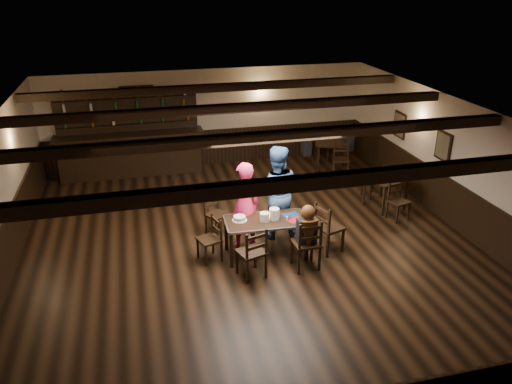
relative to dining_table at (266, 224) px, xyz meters
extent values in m
plane|color=black|center=(-0.22, 0.38, -0.67)|extent=(10.00, 10.00, 0.00)
cube|color=beige|center=(-0.22, 5.38, 0.68)|extent=(9.00, 0.02, 2.70)
cube|color=beige|center=(-0.22, -4.62, 0.68)|extent=(9.00, 0.02, 2.70)
cube|color=beige|center=(4.28, 0.38, 0.68)|extent=(0.02, 10.00, 2.70)
cube|color=silver|center=(-0.22, 0.38, 2.03)|extent=(9.00, 10.00, 0.02)
cube|color=black|center=(-0.22, 5.35, -0.17)|extent=(9.00, 0.04, 1.00)
cube|color=black|center=(-4.69, 0.38, -0.17)|extent=(0.04, 10.00, 1.00)
cube|color=black|center=(4.25, 0.38, -0.17)|extent=(0.04, 10.00, 1.00)
cube|color=black|center=(-2.12, 5.35, 1.18)|extent=(0.90, 0.03, 1.00)
cube|color=black|center=(-2.12, 5.33, 1.18)|extent=(0.80, 0.02, 0.90)
cube|color=black|center=(4.25, 0.88, 0.93)|extent=(0.03, 0.55, 0.65)
cube|color=#72664C|center=(4.23, 0.88, 0.93)|extent=(0.02, 0.45, 0.55)
cube|color=black|center=(4.25, 2.78, 0.88)|extent=(0.03, 0.55, 0.65)
cube|color=#72664C|center=(4.23, 2.78, 0.88)|extent=(0.02, 0.45, 0.55)
cube|color=black|center=(-0.22, -2.62, 1.93)|extent=(8.90, 0.18, 0.18)
cube|color=black|center=(-0.22, -0.62, 1.93)|extent=(8.90, 0.18, 0.18)
cube|color=black|center=(-0.22, 1.38, 1.93)|extent=(8.90, 0.18, 0.18)
cube|color=black|center=(-0.22, 3.38, 1.93)|extent=(8.90, 0.18, 0.18)
cube|color=black|center=(-0.74, -0.30, -0.32)|extent=(0.06, 0.06, 0.71)
cube|color=black|center=(-0.71, 0.37, -0.32)|extent=(0.06, 0.06, 0.71)
cube|color=black|center=(0.71, -0.37, -0.32)|extent=(0.06, 0.06, 0.71)
cube|color=black|center=(0.74, 0.30, -0.32)|extent=(0.06, 0.06, 0.71)
cube|color=black|center=(0.00, 0.00, 0.06)|extent=(1.61, 0.86, 0.04)
cube|color=#A5A8AD|center=(0.02, 0.38, 0.06)|extent=(1.57, 0.11, 0.04)
cube|color=#A5A8AD|center=(-0.02, -0.38, 0.06)|extent=(1.57, 0.11, 0.04)
cube|color=#A5A8AD|center=(0.77, -0.04, 0.06)|extent=(0.07, 0.79, 0.04)
cube|color=#A5A8AD|center=(-0.77, 0.04, 0.06)|extent=(0.07, 0.79, 0.04)
cube|color=black|center=(-0.31, -0.43, -0.44)|extent=(0.05, 0.05, 0.47)
cube|color=black|center=(-0.21, -0.78, -0.44)|extent=(0.05, 0.05, 0.47)
cube|color=black|center=(-0.69, -0.54, -0.44)|extent=(0.05, 0.05, 0.47)
cube|color=black|center=(-0.58, -0.90, -0.44)|extent=(0.05, 0.05, 0.47)
cube|color=black|center=(-0.45, -0.66, -0.18)|extent=(0.57, 0.55, 0.04)
cube|color=black|center=(-0.39, -0.84, 0.06)|extent=(0.45, 0.17, 0.49)
cube|color=black|center=(-0.39, -0.84, 0.02)|extent=(0.38, 0.14, 0.05)
cube|color=black|center=(-0.39, -0.84, 0.21)|extent=(0.38, 0.14, 0.05)
cube|color=black|center=(0.79, -0.43, -0.43)|extent=(0.04, 0.04, 0.49)
cube|color=black|center=(0.81, -0.81, -0.43)|extent=(0.04, 0.04, 0.49)
cube|color=black|center=(0.39, -0.44, -0.43)|extent=(0.04, 0.04, 0.49)
cube|color=black|center=(0.40, -0.83, -0.43)|extent=(0.04, 0.04, 0.49)
cube|color=black|center=(0.60, -0.63, -0.16)|extent=(0.49, 0.47, 0.05)
cube|color=black|center=(0.60, -0.82, 0.09)|extent=(0.48, 0.05, 0.51)
cube|color=black|center=(0.60, -0.82, 0.04)|extent=(0.41, 0.04, 0.06)
cube|color=black|center=(0.60, -0.82, 0.25)|extent=(0.41, 0.04, 0.06)
cube|color=black|center=(-1.31, 0.18, -0.46)|extent=(0.04, 0.04, 0.42)
cube|color=black|center=(-0.99, 0.29, -0.46)|extent=(0.04, 0.04, 0.42)
cube|color=black|center=(-1.20, -0.15, -0.46)|extent=(0.04, 0.04, 0.42)
cube|color=black|center=(-0.88, -0.04, -0.46)|extent=(0.04, 0.04, 0.42)
cube|color=black|center=(-1.09, 0.07, -0.23)|extent=(0.50, 0.51, 0.04)
cube|color=black|center=(-0.94, 0.12, -0.02)|extent=(0.16, 0.40, 0.44)
cube|color=black|center=(-0.94, 0.12, -0.06)|extent=(0.13, 0.34, 0.05)
cube|color=black|center=(-0.94, 0.12, 0.12)|extent=(0.13, 0.34, 0.05)
cube|color=black|center=(1.49, -0.28, -0.43)|extent=(0.05, 0.05, 0.49)
cube|color=black|center=(1.12, -0.40, -0.43)|extent=(0.05, 0.05, 0.49)
cube|color=black|center=(1.36, 0.11, -0.43)|extent=(0.05, 0.05, 0.49)
cube|color=black|center=(0.99, -0.01, -0.43)|extent=(0.05, 0.05, 0.49)
cube|color=black|center=(1.24, -0.15, -0.16)|extent=(0.59, 0.60, 0.05)
cube|color=black|center=(1.06, -0.21, 0.10)|extent=(0.19, 0.47, 0.51)
cube|color=black|center=(1.06, -0.21, 0.05)|extent=(0.16, 0.40, 0.06)
cube|color=black|center=(1.06, -0.21, 0.25)|extent=(0.16, 0.40, 0.06)
cube|color=black|center=(-0.83, 0.83, -0.46)|extent=(0.05, 0.05, 0.43)
cube|color=black|center=(-1.00, 1.12, -0.46)|extent=(0.05, 0.05, 0.43)
cube|color=black|center=(-0.52, 1.01, -0.46)|extent=(0.05, 0.05, 0.43)
cube|color=black|center=(-0.69, 1.30, -0.46)|extent=(0.05, 0.05, 0.43)
cube|color=black|center=(-0.76, 1.07, -0.23)|extent=(0.56, 0.55, 0.04)
cube|color=black|center=(-0.85, 1.21, 0.00)|extent=(0.38, 0.24, 0.45)
cube|color=black|center=(-0.85, 1.21, -0.05)|extent=(0.32, 0.20, 0.05)
cube|color=black|center=(-0.85, 1.21, 0.13)|extent=(0.32, 0.20, 0.05)
imported|color=#F6378E|center=(-0.33, 0.44, 0.23)|extent=(0.70, 0.50, 1.79)
imported|color=navy|center=(0.40, 0.71, 0.31)|extent=(1.07, 0.90, 1.97)
cube|color=black|center=(0.60, -0.50, -0.15)|extent=(0.33, 0.33, 0.13)
cube|color=black|center=(0.60, -0.63, 0.09)|extent=(0.35, 0.21, 0.49)
cylinder|color=black|center=(0.60, -0.63, 0.31)|extent=(0.10, 0.35, 0.35)
sphere|color=#D8A384|center=(0.60, -0.63, 0.47)|extent=(0.22, 0.22, 0.22)
sphere|color=#3A1D0D|center=(0.60, -0.66, 0.48)|extent=(0.27, 0.27, 0.27)
cone|color=#3A1D0D|center=(0.60, -0.76, 0.07)|extent=(0.21, 0.21, 0.62)
cylinder|color=white|center=(-0.49, 0.10, 0.09)|extent=(0.29, 0.29, 0.01)
cylinder|color=white|center=(-0.49, 0.10, 0.13)|extent=(0.23, 0.23, 0.08)
cylinder|color=silver|center=(-0.49, 0.10, 0.12)|extent=(0.25, 0.25, 0.04)
cylinder|color=white|center=(-0.04, -0.03, 0.16)|extent=(0.18, 0.18, 0.17)
cylinder|color=white|center=(0.16, 0.00, 0.19)|extent=(0.19, 0.19, 0.22)
cylinder|color=#A5A8AD|center=(0.01, 0.06, 0.10)|extent=(0.05, 0.05, 0.03)
sphere|color=orange|center=(0.01, 0.06, 0.13)|extent=(0.03, 0.03, 0.03)
cylinder|color=silver|center=(0.39, -0.11, 0.12)|extent=(0.03, 0.03, 0.08)
cylinder|color=#A5A8AD|center=(0.43, -0.08, 0.13)|extent=(0.04, 0.04, 0.09)
cylinder|color=silver|center=(0.25, 0.06, 0.14)|extent=(0.08, 0.08, 0.12)
cube|color=maroon|center=(0.54, -0.13, 0.08)|extent=(0.35, 0.30, 0.00)
cube|color=#0F224D|center=(0.52, 0.10, 0.08)|extent=(0.34, 0.27, 0.00)
cube|color=black|center=(-2.42, 5.03, -0.12)|extent=(3.72, 0.60, 1.10)
cube|color=black|center=(-2.42, 5.03, 0.45)|extent=(3.92, 0.70, 0.05)
cube|color=black|center=(-2.42, 5.30, 0.43)|extent=(3.72, 0.10, 2.20)
cube|color=black|center=(-2.42, 5.20, 0.68)|extent=(3.62, 0.22, 0.03)
cube|color=black|center=(-2.42, 5.20, 1.03)|extent=(3.62, 0.22, 0.03)
cube|color=black|center=(-2.42, 5.20, 1.38)|extent=(3.62, 0.22, 0.03)
cube|color=black|center=(3.26, 1.41, 0.06)|extent=(0.98, 0.98, 0.04)
cube|color=black|center=(3.02, 1.01, -0.32)|extent=(0.05, 0.05, 0.71)
cube|color=black|center=(2.85, 1.65, -0.32)|extent=(0.05, 0.05, 0.71)
cube|color=black|center=(3.66, 1.18, -0.32)|extent=(0.05, 0.05, 0.71)
cube|color=black|center=(3.49, 1.82, -0.32)|extent=(0.05, 0.05, 0.71)
cube|color=black|center=(3.05, 4.22, 0.06)|extent=(1.13, 1.13, 0.04)
cube|color=black|center=(2.58, 4.01, -0.32)|extent=(0.05, 0.05, 0.71)
cube|color=black|center=(2.83, 4.69, -0.32)|extent=(0.05, 0.05, 0.71)
cube|color=black|center=(3.26, 3.76, -0.32)|extent=(0.05, 0.05, 0.71)
cube|color=black|center=(3.51, 4.44, -0.32)|extent=(0.05, 0.05, 0.71)
cube|color=black|center=(2.27, 4.13, 0.06)|extent=(0.27, 0.39, 0.53)
sphere|color=#D8A384|center=(2.27, 4.13, 0.42)|extent=(0.20, 0.20, 0.20)
sphere|color=black|center=(2.27, 4.13, 0.45)|extent=(0.21, 0.21, 0.21)
cube|color=black|center=(3.57, 4.24, 0.07)|extent=(0.28, 0.40, 0.53)
sphere|color=#D8A384|center=(3.57, 4.24, 0.42)|extent=(0.21, 0.21, 0.21)
sphere|color=black|center=(3.57, 4.24, 0.46)|extent=(0.22, 0.22, 0.22)
camera|label=1|loc=(-2.25, -8.18, 4.38)|focal=35.00mm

